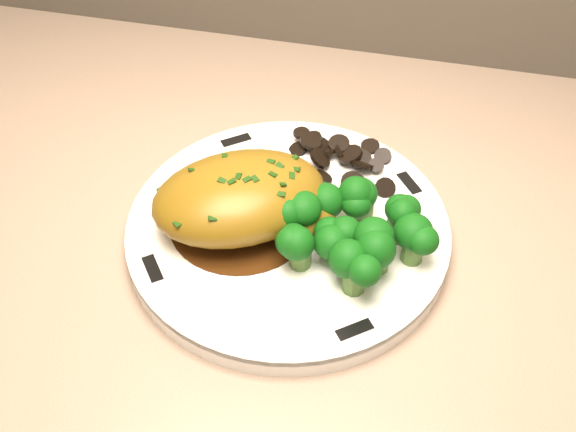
# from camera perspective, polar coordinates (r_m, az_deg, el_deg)

# --- Properties ---
(plate) EXTENTS (0.35, 0.35, 0.02)m
(plate) POSITION_cam_1_polar(r_m,az_deg,el_deg) (0.61, -0.00, -1.23)
(plate) COLOR white
(plate) RESTS_ON counter
(rim_accent_0) EXTENTS (0.03, 0.03, 0.00)m
(rim_accent_0) POSITION_cam_1_polar(r_m,az_deg,el_deg) (0.65, 9.55, 2.57)
(rim_accent_0) COLOR black
(rim_accent_0) RESTS_ON plate
(rim_accent_1) EXTENTS (0.03, 0.03, 0.00)m
(rim_accent_1) POSITION_cam_1_polar(r_m,az_deg,el_deg) (0.69, -4.13, 5.97)
(rim_accent_1) COLOR black
(rim_accent_1) RESTS_ON plate
(rim_accent_2) EXTENTS (0.03, 0.03, 0.00)m
(rim_accent_2) POSITION_cam_1_polar(r_m,az_deg,el_deg) (0.58, -10.65, -4.12)
(rim_accent_2) COLOR black
(rim_accent_2) RESTS_ON plate
(rim_accent_3) EXTENTS (0.03, 0.03, 0.00)m
(rim_accent_3) POSITION_cam_1_polar(r_m,az_deg,el_deg) (0.54, 5.28, -8.96)
(rim_accent_3) COLOR black
(rim_accent_3) RESTS_ON plate
(gravy_pool) EXTENTS (0.12, 0.12, 0.00)m
(gravy_pool) POSITION_cam_1_polar(r_m,az_deg,el_deg) (0.61, -3.75, -0.38)
(gravy_pool) COLOR #3C1E0A
(gravy_pool) RESTS_ON plate
(chicken_breast) EXTENTS (0.18, 0.16, 0.06)m
(chicken_breast) POSITION_cam_1_polar(r_m,az_deg,el_deg) (0.59, -3.35, 1.31)
(chicken_breast) COLOR #886317
(chicken_breast) RESTS_ON plate
(mushroom_pile) EXTENTS (0.09, 0.06, 0.02)m
(mushroom_pile) POSITION_cam_1_polar(r_m,az_deg,el_deg) (0.65, 4.22, 4.05)
(mushroom_pile) COLOR black
(mushroom_pile) RESTS_ON plate
(broccoli_florets) EXTENTS (0.12, 0.10, 0.04)m
(broccoli_florets) POSITION_cam_1_polar(r_m,az_deg,el_deg) (0.57, 5.08, -1.11)
(broccoli_florets) COLOR #4D7330
(broccoli_florets) RESTS_ON plate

